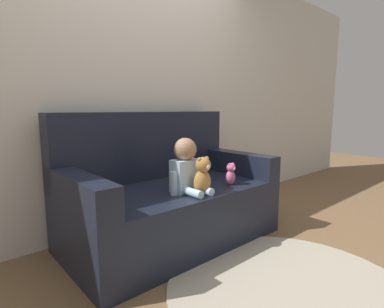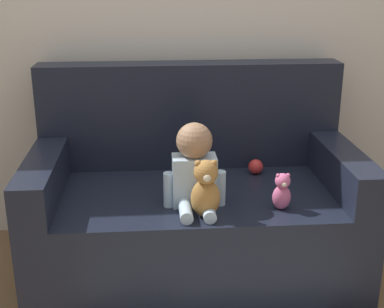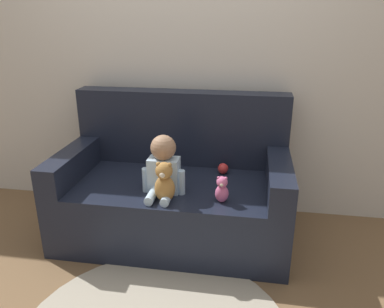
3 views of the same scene
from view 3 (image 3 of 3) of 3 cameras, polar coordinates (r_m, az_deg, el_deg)
The scene contains 7 objects.
ground_plane at distance 2.96m, azimuth -2.71°, elevation -12.05°, with size 12.00×12.00×0.00m, color brown.
wall_back at distance 3.04m, azimuth -0.97°, elevation 15.00°, with size 8.00×0.05×2.60m.
couch at distance 2.85m, azimuth -2.54°, elevation -5.40°, with size 1.66×0.91×1.04m.
person_baby at distance 2.49m, azimuth -4.39°, elevation -2.05°, with size 0.29×0.31×0.40m.
teddy_bear_brown at distance 2.38m, azimuth -4.21°, elevation -4.34°, with size 0.13×0.13×0.28m.
plush_toy_side at distance 2.40m, azimuth 4.58°, elevation -5.41°, with size 0.09×0.08×0.18m.
toy_ball at distance 2.84m, azimuth 4.75°, elevation -2.21°, with size 0.08×0.08×0.08m.
Camera 3 is at (0.54, -2.43, 1.60)m, focal length 35.00 mm.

